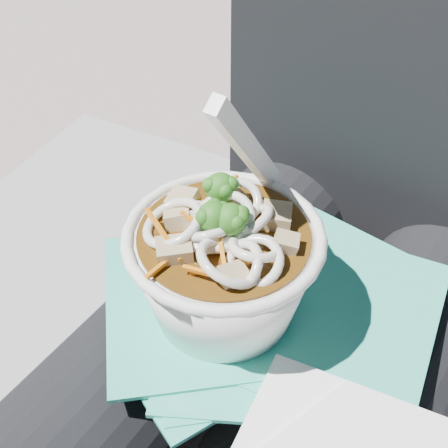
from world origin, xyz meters
The scene contains 5 objects.
stone_ledge centered at (0.00, 0.15, 0.22)m, with size 1.00×0.50×0.43m, color gray.
lap centered at (0.00, 0.00, 0.50)m, with size 0.33×0.48×0.15m.
person_body centered at (0.00, 0.09, 0.53)m, with size 0.34×0.94×0.98m.
plastic_bag centered at (-0.02, 0.04, 0.58)m, with size 0.30×0.28×0.01m.
udon_bowl centered at (-0.04, 0.02, 0.64)m, with size 0.19×0.19×0.19m.
Camera 1 is at (0.14, -0.25, 0.98)m, focal length 50.00 mm.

